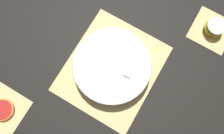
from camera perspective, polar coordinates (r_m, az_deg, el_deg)
name	(u,v)px	position (r m, az deg, el deg)	size (l,w,h in m)	color
ground_plane	(112,69)	(0.89, 0.00, -0.42)	(6.00, 6.00, 0.00)	black
bamboo_mat_center	(112,68)	(0.88, 0.00, -0.38)	(0.41, 0.35, 0.01)	#D6B775
coaster_mat_near_right	(212,30)	(1.02, 24.60, 8.75)	(0.16, 0.16, 0.01)	#D6B775
coaster_mat_far_left	(4,110)	(0.96, -26.40, -10.04)	(0.16, 0.16, 0.01)	#D6B775
fruit_salad_bowl	(112,66)	(0.85, -0.03, 0.13)	(0.30, 0.30, 0.07)	silver
apple_half	(215,28)	(1.00, 25.23, 9.29)	(0.08, 0.08, 0.05)	gold
grapefruit_slice	(3,110)	(0.95, -26.64, -10.00)	(0.09, 0.09, 0.01)	#B2231E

